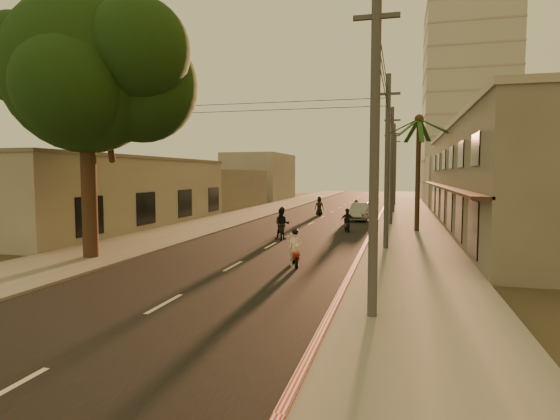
# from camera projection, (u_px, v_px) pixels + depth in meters

# --- Properties ---
(ground) EXTENTS (160.00, 160.00, 0.00)m
(ground) POSITION_uv_depth(u_px,v_px,m) (215.00, 276.00, 18.07)
(ground) COLOR #383023
(ground) RESTS_ON ground
(road) EXTENTS (10.00, 140.00, 0.02)m
(road) POSITION_uv_depth(u_px,v_px,m) (311.00, 223.00, 37.38)
(road) COLOR black
(road) RESTS_ON ground
(sidewalk_right) EXTENTS (5.00, 140.00, 0.12)m
(sidewalk_right) POSITION_uv_depth(u_px,v_px,m) (408.00, 225.00, 35.51)
(sidewalk_right) COLOR slate
(sidewalk_right) RESTS_ON ground
(sidewalk_left) EXTENTS (5.00, 140.00, 0.12)m
(sidewalk_left) POSITION_uv_depth(u_px,v_px,m) (223.00, 220.00, 39.24)
(sidewalk_left) COLOR slate
(sidewalk_left) RESTS_ON ground
(curb_stripe) EXTENTS (0.20, 60.00, 0.20)m
(curb_stripe) POSITION_uv_depth(u_px,v_px,m) (372.00, 232.00, 31.27)
(curb_stripe) COLOR red
(curb_stripe) RESTS_ON ground
(shophouse_row) EXTENTS (8.80, 34.20, 7.30)m
(shophouse_row) POSITION_uv_depth(u_px,v_px,m) (508.00, 178.00, 31.69)
(shophouse_row) COLOR gray
(shophouse_row) RESTS_ON ground
(left_building) EXTENTS (8.20, 24.20, 5.20)m
(left_building) POSITION_uv_depth(u_px,v_px,m) (112.00, 192.00, 34.86)
(left_building) COLOR #A59E95
(left_building) RESTS_ON ground
(distant_tower) EXTENTS (12.10, 12.10, 28.00)m
(distant_tower) POSITION_uv_depth(u_px,v_px,m) (467.00, 104.00, 67.08)
(distant_tower) COLOR #B7B5B2
(distant_tower) RESTS_ON ground
(broadleaf_tree) EXTENTS (9.60, 8.70, 12.10)m
(broadleaf_tree) POSITION_uv_depth(u_px,v_px,m) (95.00, 74.00, 21.13)
(broadleaf_tree) COLOR black
(broadleaf_tree) RESTS_ON ground
(palm_tree) EXTENTS (5.00, 5.00, 8.20)m
(palm_tree) POSITION_uv_depth(u_px,v_px,m) (419.00, 126.00, 30.98)
(palm_tree) COLOR black
(palm_tree) RESTS_ON ground
(utility_poles) EXTENTS (1.20, 48.26, 9.00)m
(utility_poles) POSITION_uv_depth(u_px,v_px,m) (392.00, 140.00, 35.33)
(utility_poles) COLOR #38383A
(utility_poles) RESTS_ON ground
(filler_right) EXTENTS (8.00, 14.00, 6.00)m
(filler_right) POSITION_uv_depth(u_px,v_px,m) (460.00, 182.00, 57.80)
(filler_right) COLOR #A59E95
(filler_right) RESTS_ON ground
(filler_left_near) EXTENTS (8.00, 14.00, 4.40)m
(filler_left_near) POSITION_uv_depth(u_px,v_px,m) (215.00, 189.00, 54.21)
(filler_left_near) COLOR #A59E95
(filler_left_near) RESTS_ON ground
(filler_left_far) EXTENTS (8.00, 14.00, 7.00)m
(filler_left_far) POSITION_uv_depth(u_px,v_px,m) (260.00, 177.00, 71.49)
(filler_left_far) COLOR #A59E95
(filler_left_far) RESTS_ON ground
(scooter_red) EXTENTS (0.87, 1.61, 1.64)m
(scooter_red) POSITION_uv_depth(u_px,v_px,m) (295.00, 250.00, 19.94)
(scooter_red) COLOR black
(scooter_red) RESTS_ON ground
(scooter_mid_a) EXTENTS (1.19, 1.99, 1.98)m
(scooter_mid_a) POSITION_uv_depth(u_px,v_px,m) (282.00, 225.00, 28.26)
(scooter_mid_a) COLOR black
(scooter_mid_a) RESTS_ON ground
(scooter_mid_b) EXTENTS (1.08, 1.62, 1.62)m
(scooter_mid_b) POSITION_uv_depth(u_px,v_px,m) (347.00, 221.00, 32.06)
(scooter_mid_b) COLOR black
(scooter_mid_b) RESTS_ON ground
(scooter_far_a) EXTENTS (1.06, 1.85, 1.84)m
(scooter_far_a) POSITION_uv_depth(u_px,v_px,m) (319.00, 207.00, 44.24)
(scooter_far_a) COLOR black
(scooter_far_a) RESTS_ON ground
(scooter_far_b) EXTENTS (1.21, 1.68, 1.65)m
(scooter_far_b) POSITION_uv_depth(u_px,v_px,m) (356.00, 210.00, 41.79)
(scooter_far_b) COLOR black
(scooter_far_b) RESTS_ON ground
(parked_car) EXTENTS (3.05, 5.04, 1.49)m
(parked_car) POSITION_uv_depth(u_px,v_px,m) (361.00, 212.00, 39.90)
(parked_car) COLOR gray
(parked_car) RESTS_ON ground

